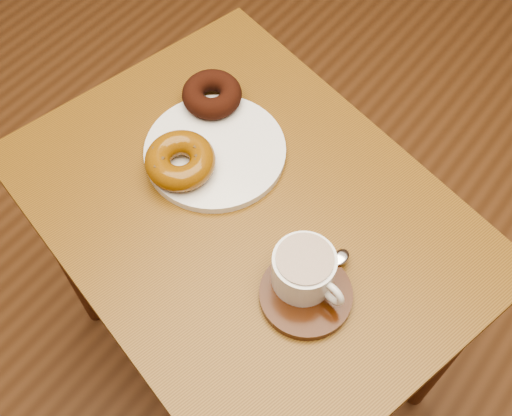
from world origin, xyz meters
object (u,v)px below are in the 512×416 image
Objects in this scene: donut_plate at (215,151)px; cafe_table at (247,242)px; saucer at (306,295)px; coffee_cup at (304,269)px.

cafe_table is at bearing -25.55° from donut_plate.
saucer reaches higher than cafe_table.
coffee_cup is (0.25, -0.10, 0.04)m from donut_plate.
saucer is 1.12× the size of coffee_cup.
donut_plate and saucer have the same top height.
cafe_table is 6.99× the size of coffee_cup.
donut_plate is 0.27m from coffee_cup.
donut_plate is 1.74× the size of saucer.
coffee_cup reaches higher than cafe_table.
donut_plate is at bearing 156.78° from saucer.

